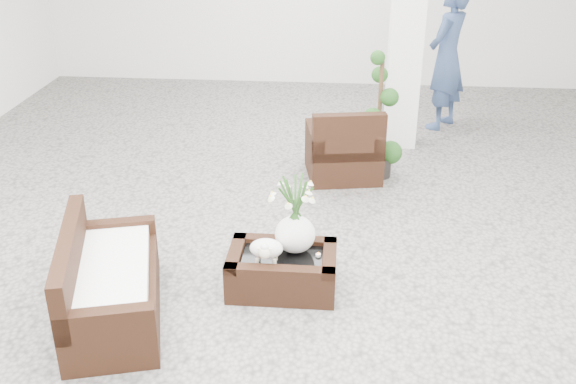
# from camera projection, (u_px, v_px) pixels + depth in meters

# --- Properties ---
(ground) EXTENTS (11.00, 11.00, 0.00)m
(ground) POSITION_uv_depth(u_px,v_px,m) (289.00, 246.00, 6.29)
(ground) COLOR gray
(ground) RESTS_ON ground
(column) EXTENTS (0.40, 0.40, 3.50)m
(column) POSITION_uv_depth(u_px,v_px,m) (409.00, 7.00, 7.95)
(column) COLOR white
(column) RESTS_ON ground
(coffee_table) EXTENTS (0.90, 0.60, 0.31)m
(coffee_table) POSITION_uv_depth(u_px,v_px,m) (282.00, 272.00, 5.60)
(coffee_table) COLOR black
(coffee_table) RESTS_ON ground
(sheep_figurine) EXTENTS (0.28, 0.23, 0.21)m
(sheep_figurine) POSITION_uv_depth(u_px,v_px,m) (266.00, 250.00, 5.40)
(sheep_figurine) COLOR white
(sheep_figurine) RESTS_ON coffee_table
(planter_narcissus) EXTENTS (0.44, 0.44, 0.80)m
(planter_narcissus) POSITION_uv_depth(u_px,v_px,m) (295.00, 208.00, 5.44)
(planter_narcissus) COLOR white
(planter_narcissus) RESTS_ON coffee_table
(tealight) EXTENTS (0.04, 0.04, 0.03)m
(tealight) POSITION_uv_depth(u_px,v_px,m) (318.00, 255.00, 5.52)
(tealight) COLOR white
(tealight) RESTS_ON coffee_table
(armchair) EXTENTS (0.93, 0.90, 0.86)m
(armchair) POSITION_uv_depth(u_px,v_px,m) (344.00, 141.00, 7.59)
(armchair) COLOR black
(armchair) RESTS_ON ground
(loveseat) EXTENTS (1.03, 1.55, 0.76)m
(loveseat) POSITION_uv_depth(u_px,v_px,m) (111.00, 275.00, 5.14)
(loveseat) COLOR black
(loveseat) RESTS_ON ground
(topiary) EXTENTS (0.39, 0.39, 1.45)m
(topiary) POSITION_uv_depth(u_px,v_px,m) (379.00, 116.00, 7.47)
(topiary) COLOR #1A3E14
(topiary) RESTS_ON ground
(shopper) EXTENTS (0.78, 0.85, 1.96)m
(shopper) POSITION_uv_depth(u_px,v_px,m) (447.00, 57.00, 8.86)
(shopper) COLOR navy
(shopper) RESTS_ON ground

